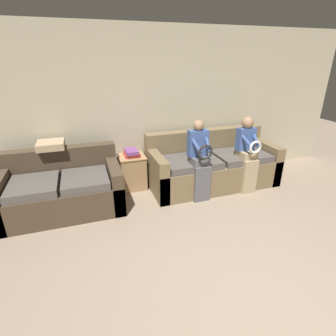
{
  "coord_description": "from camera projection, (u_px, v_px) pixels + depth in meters",
  "views": [
    {
      "loc": [
        -1.3,
        -0.97,
        2.07
      ],
      "look_at": [
        -0.32,
        1.96,
        0.76
      ],
      "focal_mm": 28.0,
      "sensor_mm": 36.0,
      "label": 1
    }
  ],
  "objects": [
    {
      "name": "side_shelf",
      "position": [
        132.0,
        171.0,
        4.4
      ],
      "size": [
        0.43,
        0.42,
        0.57
      ],
      "color": "#9E7A51",
      "rests_on": "ground_plane"
    },
    {
      "name": "child_left_seated",
      "position": [
        200.0,
        157.0,
        3.94
      ],
      "size": [
        0.3,
        0.37,
        1.22
      ],
      "color": "#56565B",
      "rests_on": "ground_plane"
    },
    {
      "name": "wall_back",
      "position": [
        161.0,
        108.0,
        4.41
      ],
      "size": [
        7.05,
        0.06,
        2.55
      ],
      "color": "#BCB293",
      "rests_on": "ground_plane"
    },
    {
      "name": "throw_pillow",
      "position": [
        51.0,
        145.0,
        3.8
      ],
      "size": [
        0.37,
        0.37,
        0.1
      ],
      "color": "tan",
      "rests_on": "couch_side"
    },
    {
      "name": "couch_main",
      "position": [
        212.0,
        166.0,
        4.53
      ],
      "size": [
        2.17,
        0.91,
        0.9
      ],
      "color": "brown",
      "rests_on": "ground_plane"
    },
    {
      "name": "book_stack",
      "position": [
        132.0,
        153.0,
        4.27
      ],
      "size": [
        0.24,
        0.29,
        0.11
      ],
      "color": "#BC3833",
      "rests_on": "side_shelf"
    },
    {
      "name": "child_right_seated",
      "position": [
        248.0,
        151.0,
        4.19
      ],
      "size": [
        0.29,
        0.38,
        1.22
      ],
      "color": "tan",
      "rests_on": "ground_plane"
    },
    {
      "name": "couch_side",
      "position": [
        62.0,
        190.0,
        3.77
      ],
      "size": [
        1.65,
        0.94,
        0.84
      ],
      "color": "#473828",
      "rests_on": "ground_plane"
    }
  ]
}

